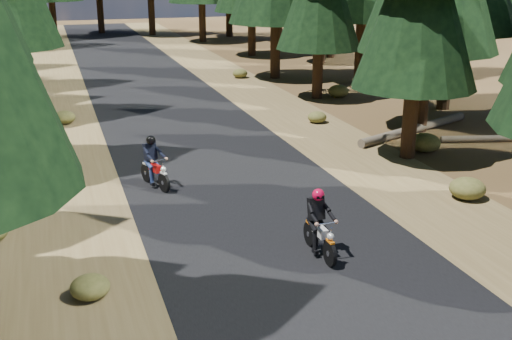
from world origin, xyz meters
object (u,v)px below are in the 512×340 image
(log_far, at_px, (491,139))
(rider_follow, at_px, (155,170))
(log_near, at_px, (415,129))
(rider_lead, at_px, (320,234))

(log_far, height_order, rider_follow, rider_follow)
(log_far, relative_size, rider_follow, 2.14)
(log_near, height_order, log_far, log_near)
(rider_follow, bearing_deg, log_near, 178.74)
(log_near, distance_m, rider_follow, 10.48)
(rider_lead, bearing_deg, log_far, -145.26)
(log_near, bearing_deg, rider_follow, 172.92)
(log_near, distance_m, log_far, 2.67)
(log_near, relative_size, log_far, 1.70)
(log_near, height_order, rider_follow, rider_follow)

